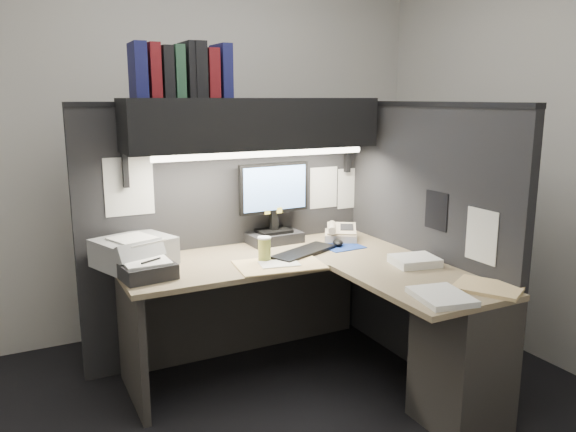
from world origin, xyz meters
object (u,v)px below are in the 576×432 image
object	(u,v)px
keyboard	(303,252)
overhead_shelf	(254,124)
desk	(362,325)
printer	(134,252)
coffee_cup	(264,250)
monitor	(274,211)
notebook_stack	(147,271)
telephone	(341,234)

from	to	relation	value
keyboard	overhead_shelf	bearing A→B (deg)	103.51
desk	printer	size ratio (longest dim) A/B	4.39
coffee_cup	printer	xyz separation A→B (m)	(-0.68, 0.27, 0.01)
monitor	printer	size ratio (longest dim) A/B	1.34
keyboard	coffee_cup	xyz separation A→B (m)	(-0.28, -0.04, 0.06)
notebook_stack	monitor	bearing A→B (deg)	22.02
telephone	printer	xyz separation A→B (m)	(-1.34, 0.04, 0.04)
notebook_stack	keyboard	bearing A→B (deg)	2.34
overhead_shelf	keyboard	bearing A→B (deg)	-52.30
desk	notebook_stack	distance (m)	1.18
printer	monitor	bearing A→B (deg)	-14.08
keyboard	telephone	xyz separation A→B (m)	(0.38, 0.19, 0.03)
monitor	notebook_stack	xyz separation A→B (m)	(-0.90, -0.37, -0.17)
keyboard	desk	bearing A→B (deg)	-102.76
telephone	printer	bearing A→B (deg)	-150.46
keyboard	printer	world-z (taller)	printer
desk	keyboard	xyz separation A→B (m)	(-0.10, 0.49, 0.30)
keyboard	telephone	size ratio (longest dim) A/B	2.14
monitor	keyboard	size ratio (longest dim) A/B	1.13
coffee_cup	keyboard	bearing A→B (deg)	8.20
keyboard	coffee_cup	size ratio (longest dim) A/B	3.39
desk	keyboard	bearing A→B (deg)	101.43
desk	notebook_stack	world-z (taller)	notebook_stack
notebook_stack	desk	bearing A→B (deg)	-23.48
overhead_shelf	printer	world-z (taller)	overhead_shelf
printer	notebook_stack	bearing A→B (deg)	-107.96
coffee_cup	notebook_stack	distance (m)	0.67
desk	monitor	xyz separation A→B (m)	(-0.14, 0.82, 0.49)
coffee_cup	notebook_stack	size ratio (longest dim) A/B	0.51
overhead_shelf	telephone	distance (m)	0.94
telephone	notebook_stack	distance (m)	1.35
notebook_stack	overhead_shelf	bearing A→B (deg)	21.94
printer	notebook_stack	world-z (taller)	printer
overhead_shelf	telephone	world-z (taller)	overhead_shelf
monitor	telephone	bearing A→B (deg)	-20.18
desk	telephone	xyz separation A→B (m)	(0.28, 0.68, 0.33)
keyboard	notebook_stack	distance (m)	0.94
monitor	coffee_cup	bearing A→B (deg)	-125.31
telephone	coffee_cup	xyz separation A→B (m)	(-0.66, -0.23, 0.03)
keyboard	printer	distance (m)	0.98
desk	monitor	bearing A→B (deg)	99.65
desk	keyboard	size ratio (longest dim) A/B	3.70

